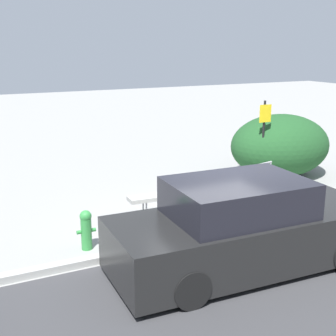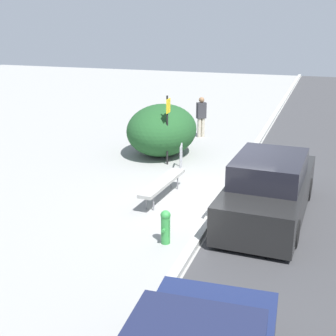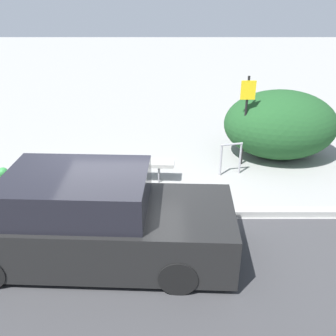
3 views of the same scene
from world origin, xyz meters
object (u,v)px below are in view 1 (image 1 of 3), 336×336
object	(u,v)px
bike_rack	(264,175)
parked_car_near	(244,229)
sign_post	(263,135)
fire_hydrant	(86,229)
bench	(179,194)

from	to	relation	value
bike_rack	parked_car_near	size ratio (longest dim) A/B	0.17
sign_post	fire_hydrant	bearing A→B (deg)	-161.48
bike_rack	fire_hydrant	bearing A→B (deg)	-166.29
bike_rack	fire_hydrant	size ratio (longest dim) A/B	1.08
bench	parked_car_near	distance (m)	2.85
fire_hydrant	bike_rack	bearing A→B (deg)	13.71
bike_rack	sign_post	world-z (taller)	sign_post
bike_rack	fire_hydrant	distance (m)	5.18
bench	fire_hydrant	world-z (taller)	fire_hydrant
sign_post	parked_car_near	size ratio (longest dim) A/B	0.48
bike_rack	sign_post	size ratio (longest dim) A/B	0.36
bench	sign_post	xyz separation A→B (m)	(2.97, 0.88, 0.93)
parked_car_near	bench	bearing A→B (deg)	87.18
bench	sign_post	size ratio (longest dim) A/B	1.05
bike_rack	sign_post	bearing A→B (deg)	56.29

